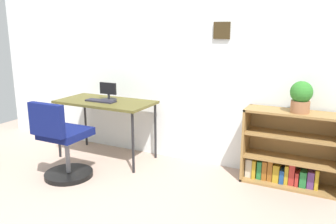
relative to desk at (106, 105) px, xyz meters
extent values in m
cube|color=white|center=(0.56, 0.43, 0.52)|extent=(5.20, 0.10, 2.39)
cube|color=#382A15|center=(1.32, 0.36, 0.89)|extent=(0.18, 0.02, 0.18)
cube|color=brown|center=(0.00, 0.00, 0.04)|extent=(1.17, 0.59, 0.03)
cylinder|color=black|center=(-0.55, -0.26, -0.32)|extent=(0.03, 0.03, 0.70)
cylinder|color=black|center=(0.55, -0.26, -0.32)|extent=(0.03, 0.03, 0.70)
cylinder|color=black|center=(-0.55, 0.26, -0.32)|extent=(0.03, 0.03, 0.70)
cylinder|color=black|center=(0.55, 0.26, -0.32)|extent=(0.03, 0.03, 0.70)
cylinder|color=#262628|center=(0.01, 0.06, 0.06)|extent=(0.19, 0.19, 0.01)
cylinder|color=#262628|center=(0.01, 0.06, 0.10)|extent=(0.03, 0.03, 0.06)
cube|color=black|center=(0.01, 0.05, 0.20)|extent=(0.23, 0.02, 0.14)
cube|color=#23222D|center=(-0.02, -0.06, 0.06)|extent=(0.38, 0.13, 0.02)
cylinder|color=black|center=(-0.03, -0.66, -0.65)|extent=(0.52, 0.52, 0.05)
cylinder|color=slate|center=(-0.03, -0.66, -0.42)|extent=(0.05, 0.05, 0.40)
cube|color=#0E1753|center=(-0.03, -0.66, -0.18)|extent=(0.44, 0.44, 0.08)
cube|color=#0E1753|center=(-0.03, -0.91, 0.03)|extent=(0.42, 0.07, 0.33)
cube|color=olive|center=(1.69, 0.20, -0.28)|extent=(0.02, 0.30, 0.79)
cube|color=olive|center=(2.15, 0.20, 0.10)|extent=(0.96, 0.30, 0.02)
cube|color=olive|center=(2.15, 0.20, -0.66)|extent=(0.96, 0.30, 0.02)
cube|color=olive|center=(2.15, 0.33, -0.28)|extent=(0.96, 0.02, 0.79)
cube|color=olive|center=(2.15, 0.20, -0.39)|extent=(0.91, 0.28, 0.02)
cube|color=olive|center=(2.15, 0.20, -0.14)|extent=(0.91, 0.28, 0.02)
cube|color=beige|center=(1.74, 0.19, -0.55)|extent=(0.07, 0.09, 0.20)
cube|color=#B79323|center=(1.80, 0.19, -0.55)|extent=(0.04, 0.13, 0.20)
cube|color=#237238|center=(1.85, 0.19, -0.55)|extent=(0.05, 0.10, 0.19)
cube|color=#99591E|center=(1.91, 0.19, -0.55)|extent=(0.05, 0.11, 0.20)
cube|color=#99591E|center=(1.97, 0.19, -0.54)|extent=(0.05, 0.10, 0.22)
cube|color=#B79323|center=(2.03, 0.19, -0.56)|extent=(0.06, 0.11, 0.19)
cube|color=#1E478C|center=(2.09, 0.19, -0.58)|extent=(0.04, 0.13, 0.14)
cube|color=#B79323|center=(2.13, 0.19, -0.55)|extent=(0.04, 0.11, 0.20)
cube|color=#B22D28|center=(2.18, 0.19, -0.54)|extent=(0.05, 0.11, 0.22)
cube|color=#B22D28|center=(2.23, 0.19, -0.58)|extent=(0.03, 0.12, 0.15)
cube|color=#237238|center=(2.29, 0.19, -0.57)|extent=(0.06, 0.12, 0.17)
cube|color=#593372|center=(2.36, 0.19, -0.56)|extent=(0.06, 0.10, 0.18)
cube|color=#B79323|center=(2.42, 0.19, -0.55)|extent=(0.04, 0.11, 0.20)
cylinder|color=#9E6642|center=(2.20, 0.18, 0.17)|extent=(0.18, 0.18, 0.12)
sphere|color=#2F7928|center=(2.20, 0.18, 0.31)|extent=(0.21, 0.21, 0.21)
camera|label=1|loc=(2.51, -3.30, 0.91)|focal=36.77mm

